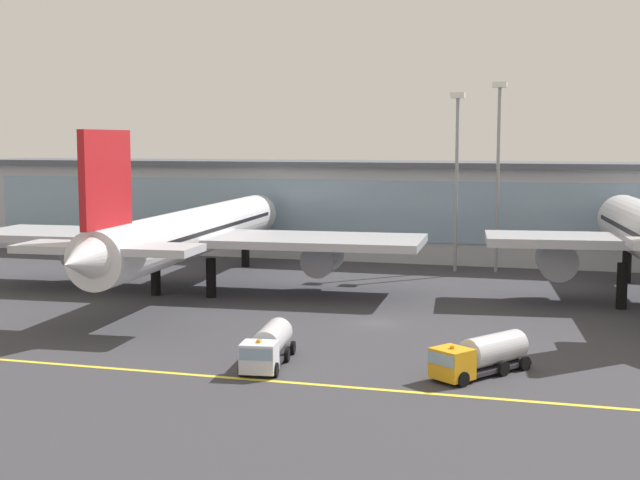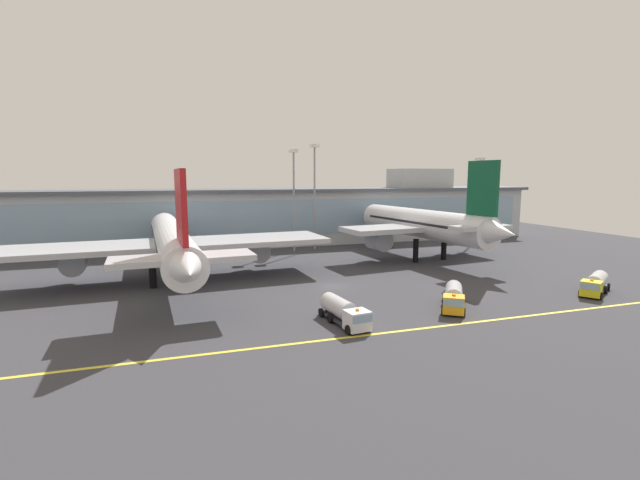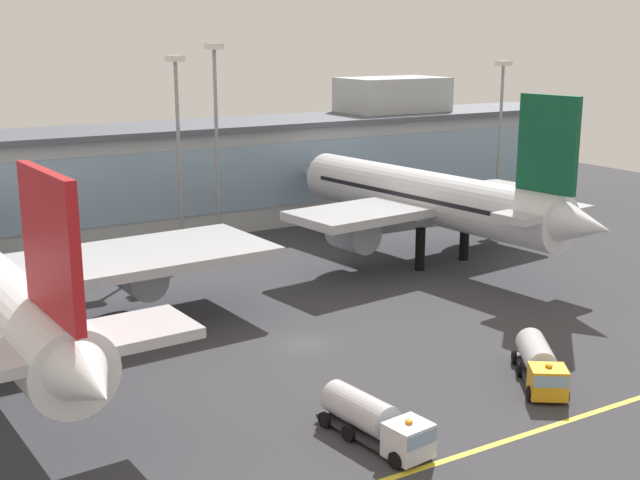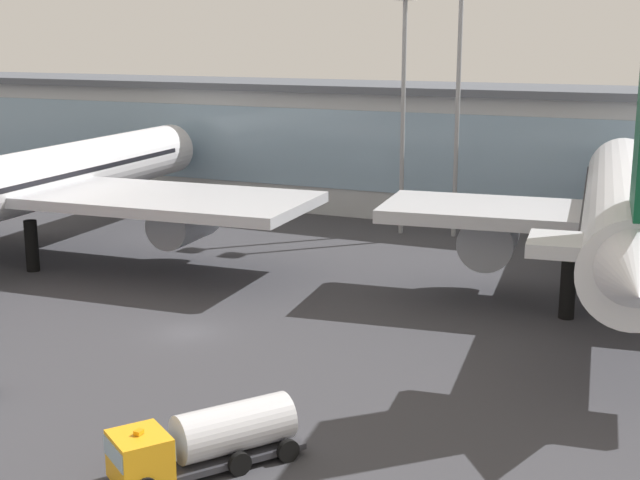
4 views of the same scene
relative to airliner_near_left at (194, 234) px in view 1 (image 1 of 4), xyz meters
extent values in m
plane|color=#38383D|center=(24.15, -11.63, -6.67)|extent=(203.54, 203.54, 0.00)
cube|color=yellow|center=(24.15, -33.63, -6.66)|extent=(162.83, 0.50, 0.01)
cube|color=#ADB2B7|center=(24.15, 34.79, 0.06)|extent=(145.39, 12.00, 13.45)
cube|color=#84A3BC|center=(24.15, 28.74, 0.73)|extent=(139.57, 0.20, 8.61)
cube|color=#4C515B|center=(24.15, 34.79, 7.18)|extent=(148.39, 14.00, 0.80)
cylinder|color=black|center=(-3.05, -3.71, -4.48)|extent=(1.10, 1.10, 4.37)
cylinder|color=black|center=(3.49, -3.30, -4.48)|extent=(1.10, 1.10, 4.37)
cylinder|color=black|center=(-1.25, 19.95, -4.48)|extent=(1.10, 1.10, 4.37)
cylinder|color=silver|center=(-0.04, 0.57, 0.16)|extent=(8.64, 51.33, 5.47)
cone|color=silver|center=(-1.73, 27.70, 0.16)|extent=(5.49, 5.23, 5.19)
cone|color=silver|center=(1.68, -26.83, 0.57)|extent=(5.01, 6.29, 4.65)
cube|color=#84A3BC|center=(-1.50, 24.03, 1.12)|extent=(4.33, 4.07, 1.64)
cube|color=black|center=(-0.04, 0.57, 0.57)|extent=(8.19, 43.18, 0.44)
cube|color=#B7BAC1|center=(-0.04, 0.57, -0.52)|extent=(53.18, 15.51, 0.87)
cylinder|color=#999EA8|center=(-14.83, 1.49, -2.68)|extent=(4.23, 6.87, 3.83)
cylinder|color=#999EA8|center=(14.53, 3.32, -2.68)|extent=(4.23, 6.87, 3.83)
cube|color=red|center=(1.37, -21.87, 7.27)|extent=(1.23, 9.22, 8.75)
cube|color=#B7BAC1|center=(1.37, -21.87, 0.98)|extent=(17.12, 6.66, 0.70)
cylinder|color=black|center=(46.97, 2.04, -4.26)|extent=(1.10, 1.10, 4.81)
cylinder|color=black|center=(48.49, 19.85, -4.26)|extent=(1.10, 1.10, 4.81)
cone|color=silver|center=(47.74, 26.17, 0.85)|extent=(6.31, 6.05, 5.71)
cube|color=#84A3BC|center=(48.13, 22.87, 1.90)|extent=(4.97, 4.71, 1.80)
cylinder|color=#999EA8|center=(40.33, 5.70, -2.28)|extent=(4.76, 5.41, 4.21)
cylinder|color=black|center=(34.59, -31.34, -6.12)|extent=(0.87, 1.08, 1.10)
cylinder|color=black|center=(32.45, -29.86, -6.12)|extent=(0.87, 1.08, 1.10)
cylinder|color=black|center=(37.15, -27.64, -6.12)|extent=(0.87, 1.08, 1.10)
cylinder|color=black|center=(35.01, -26.16, -6.12)|extent=(0.87, 1.08, 1.10)
cylinder|color=black|center=(38.58, -25.57, -6.12)|extent=(0.87, 1.08, 1.10)
cylinder|color=black|center=(36.44, -24.09, -6.12)|extent=(0.87, 1.08, 1.10)
cube|color=#2D2D33|center=(35.97, -27.05, -6.22)|extent=(6.22, 7.55, 0.30)
cube|color=orange|center=(33.67, -30.38, -5.27)|extent=(3.47, 3.40, 2.20)
cube|color=#84A3BC|center=(33.67, -30.38, -4.79)|extent=(3.44, 3.42, 0.88)
cylinder|color=silver|center=(36.28, -26.60, -4.92)|extent=(5.07, 5.90, 2.30)
cube|color=orange|center=(33.67, -30.38, -4.05)|extent=(0.30, 0.40, 0.20)
cylinder|color=black|center=(20.97, -32.52, -6.12)|extent=(0.43, 1.13, 1.10)
cylinder|color=black|center=(18.39, -32.84, -6.12)|extent=(0.43, 1.13, 1.10)
cylinder|color=black|center=(20.41, -28.05, -6.12)|extent=(0.43, 1.13, 1.10)
cylinder|color=black|center=(17.83, -28.37, -6.12)|extent=(0.43, 1.13, 1.10)
cylinder|color=black|center=(20.10, -25.55, -6.12)|extent=(0.43, 1.13, 1.10)
cylinder|color=black|center=(17.52, -25.87, -6.12)|extent=(0.43, 1.13, 1.10)
cube|color=#2D2D33|center=(19.14, -28.39, -6.22)|extent=(3.26, 7.79, 0.30)
cube|color=silver|center=(19.65, -32.41, -5.27)|extent=(2.87, 2.65, 2.20)
cube|color=#84A3BC|center=(19.65, -32.41, -4.79)|extent=(2.78, 2.73, 0.88)
cylinder|color=silver|center=(19.07, -27.85, -4.92)|extent=(2.98, 5.82, 2.30)
cube|color=orange|center=(19.65, -32.41, -4.05)|extent=(0.30, 0.40, 0.20)
cylinder|color=gray|center=(27.12, 23.56, 4.73)|extent=(0.44, 0.44, 22.80)
cube|color=silver|center=(27.12, 23.56, 16.48)|extent=(1.80, 1.80, 0.70)
cylinder|color=gray|center=(32.39, 24.34, 5.39)|extent=(0.44, 0.44, 24.12)
cube|color=silver|center=(32.39, 24.34, 17.80)|extent=(1.80, 1.80, 0.70)
camera|label=1|loc=(41.36, -92.23, 10.77)|focal=49.16mm
camera|label=2|loc=(0.60, -77.27, 10.83)|focal=25.14mm
camera|label=3|loc=(-9.24, -70.11, 19.01)|focal=46.90mm
camera|label=4|loc=(55.70, -60.03, 12.96)|focal=49.99mm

